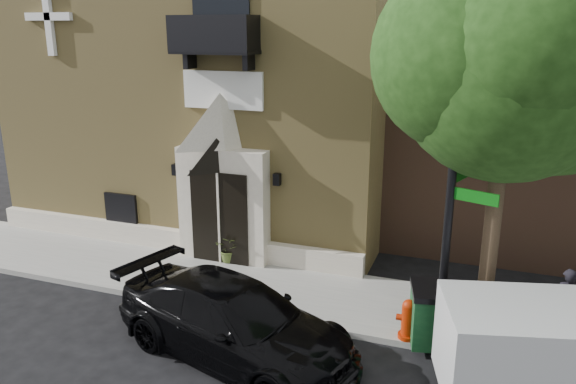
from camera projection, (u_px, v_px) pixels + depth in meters
name	position (u px, v px, depth m)	size (l,w,h in m)	color
ground	(213.00, 313.00, 13.32)	(120.00, 120.00, 0.00)	black
sidewalk	(275.00, 289.00, 14.32)	(42.00, 3.00, 0.15)	gray
church	(235.00, 81.00, 20.14)	(12.20, 11.01, 9.30)	#A8904F
street_tree_left	(512.00, 65.00, 9.99)	(4.97, 4.38, 7.77)	#38281C
black_sedan	(234.00, 321.00, 11.37)	(2.21, 5.45, 1.58)	black
street_sign	(452.00, 196.00, 10.85)	(0.97, 1.21, 6.40)	black
fire_hydrant	(408.00, 319.00, 11.85)	(0.51, 0.41, 0.89)	#A02004
dumpster	(456.00, 316.00, 11.63)	(2.05, 1.44, 1.22)	#103B1D
planter	(229.00, 249.00, 15.73)	(0.70, 0.61, 0.78)	#4F622A
pedestrian_near	(565.00, 303.00, 11.85)	(0.56, 0.37, 1.54)	black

